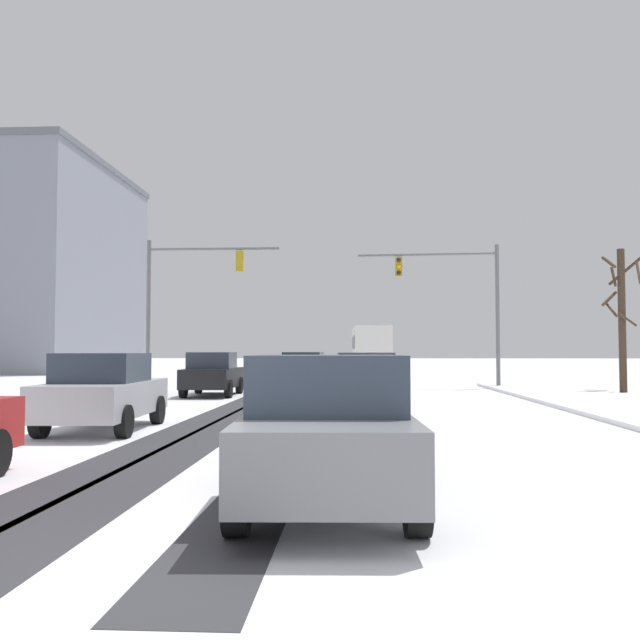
# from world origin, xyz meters

# --- Properties ---
(ground_plane) EXTENTS (300.00, 300.00, 0.00)m
(ground_plane) POSITION_xyz_m (0.00, 0.00, 0.00)
(ground_plane) COLOR white
(wheel_track_left_lane) EXTENTS (0.86, 30.04, 0.01)m
(wheel_track_left_lane) POSITION_xyz_m (-2.34, 13.65, 0.00)
(wheel_track_left_lane) COLOR #38383D
(wheel_track_left_lane) RESTS_ON ground
(wheel_track_right_lane) EXTENTS (0.90, 30.04, 0.01)m
(wheel_track_right_lane) POSITION_xyz_m (0.20, 13.65, 0.00)
(wheel_track_right_lane) COLOR #38383D
(wheel_track_right_lane) RESTS_ON ground
(wheel_track_center) EXTENTS (0.98, 30.04, 0.01)m
(wheel_track_center) POSITION_xyz_m (-1.55, 13.65, 0.00)
(wheel_track_center) COLOR #38383D
(wheel_track_center) RESTS_ON ground
(traffic_signal_near_left) EXTENTS (5.80, 0.38, 6.50)m
(traffic_signal_near_left) POSITION_xyz_m (-6.13, 23.31, 4.41)
(traffic_signal_near_left) COLOR slate
(traffic_signal_near_left) RESTS_ON ground
(traffic_signal_near_right) EXTENTS (6.40, 0.58, 6.50)m
(traffic_signal_near_right) POSITION_xyz_m (5.93, 25.42, 4.45)
(traffic_signal_near_right) COLOR slate
(traffic_signal_near_right) RESTS_ON ground
(car_dark_green_lead) EXTENTS (1.96, 4.17, 1.62)m
(car_dark_green_lead) POSITION_xyz_m (-0.91, 23.08, 0.82)
(car_dark_green_lead) COLOR #194C2D
(car_dark_green_lead) RESTS_ON ground
(car_black_second) EXTENTS (1.91, 4.14, 1.62)m
(car_black_second) POSITION_xyz_m (-4.04, 19.52, 0.82)
(car_black_second) COLOR black
(car_black_second) RESTS_ON ground
(car_white_third) EXTENTS (1.98, 4.18, 1.62)m
(car_white_third) POSITION_xyz_m (1.58, 14.35, 0.82)
(car_white_third) COLOR silver
(car_white_third) RESTS_ON ground
(car_silver_fourth) EXTENTS (1.98, 4.17, 1.62)m
(car_silver_fourth) POSITION_xyz_m (-3.97, 8.51, 0.82)
(car_silver_fourth) COLOR #B7BABF
(car_silver_fourth) RESTS_ON ground
(car_grey_fifth) EXTENTS (1.97, 4.17, 1.62)m
(car_grey_fifth) POSITION_xyz_m (1.01, 1.96, 0.82)
(car_grey_fifth) COLOR slate
(car_grey_fifth) RESTS_ON ground
(bus_oncoming) EXTENTS (2.86, 11.05, 3.38)m
(bus_oncoming) POSITION_xyz_m (2.35, 44.52, 1.99)
(bus_oncoming) COLOR silver
(bus_oncoming) RESTS_ON ground
(bare_tree_sidewalk_mid) EXTENTS (1.85, 1.97, 5.82)m
(bare_tree_sidewalk_mid) POSITION_xyz_m (12.08, 22.44, 3.18)
(bare_tree_sidewalk_mid) COLOR #423023
(bare_tree_sidewalk_mid) RESTS_ON ground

